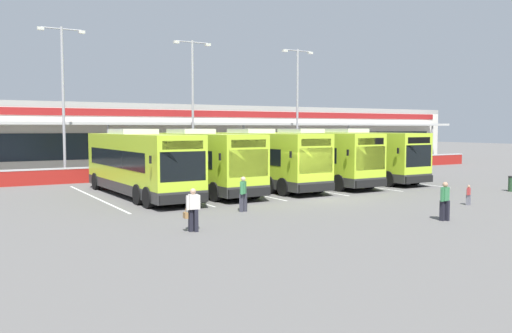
# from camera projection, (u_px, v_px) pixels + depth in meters

# --- Properties ---
(ground_plane) EXTENTS (200.00, 200.00, 0.00)m
(ground_plane) POSITION_uv_depth(u_px,v_px,m) (314.00, 197.00, 29.69)
(ground_plane) COLOR #605E5B
(terminal_building) EXTENTS (70.00, 13.00, 6.00)m
(terminal_building) POSITION_uv_depth(u_px,v_px,m) (151.00, 136.00, 52.67)
(terminal_building) COLOR beige
(terminal_building) RESTS_ON ground
(red_barrier_wall) EXTENTS (60.00, 0.40, 1.10)m
(red_barrier_wall) POSITION_uv_depth(u_px,v_px,m) (204.00, 170.00, 42.15)
(red_barrier_wall) COLOR maroon
(red_barrier_wall) RESTS_ON ground
(coach_bus_leftmost) EXTENTS (3.12, 12.21, 3.78)m
(coach_bus_leftmost) POSITION_uv_depth(u_px,v_px,m) (139.00, 165.00, 30.08)
(coach_bus_leftmost) COLOR #B7DB2D
(coach_bus_leftmost) RESTS_ON ground
(coach_bus_left_centre) EXTENTS (3.12, 12.21, 3.78)m
(coach_bus_left_centre) POSITION_uv_depth(u_px,v_px,m) (198.00, 162.00, 32.41)
(coach_bus_left_centre) COLOR #B7DB2D
(coach_bus_left_centre) RESTS_ON ground
(coach_bus_centre) EXTENTS (3.12, 12.21, 3.78)m
(coach_bus_centre) POSITION_uv_depth(u_px,v_px,m) (258.00, 160.00, 34.67)
(coach_bus_centre) COLOR #B7DB2D
(coach_bus_centre) RESTS_ON ground
(coach_bus_right_centre) EXTENTS (3.12, 12.21, 3.78)m
(coach_bus_right_centre) POSITION_uv_depth(u_px,v_px,m) (309.00, 158.00, 36.89)
(coach_bus_right_centre) COLOR #B7DB2D
(coach_bus_right_centre) RESTS_ON ground
(coach_bus_rightmost) EXTENTS (3.12, 12.21, 3.78)m
(coach_bus_rightmost) POSITION_uv_depth(u_px,v_px,m) (354.00, 156.00, 39.41)
(coach_bus_rightmost) COLOR #B7DB2D
(coach_bus_rightmost) RESTS_ON ground
(bay_stripe_far_west) EXTENTS (0.14, 13.00, 0.01)m
(bay_stripe_far_west) POSITION_uv_depth(u_px,v_px,m) (95.00, 198.00, 29.60)
(bay_stripe_far_west) COLOR silver
(bay_stripe_far_west) RESTS_ON ground
(bay_stripe_west) EXTENTS (0.14, 13.00, 0.01)m
(bay_stripe_west) POSITION_uv_depth(u_px,v_px,m) (167.00, 193.00, 31.70)
(bay_stripe_west) COLOR silver
(bay_stripe_west) RESTS_ON ground
(bay_stripe_mid_west) EXTENTS (0.14, 13.00, 0.01)m
(bay_stripe_mid_west) POSITION_uv_depth(u_px,v_px,m) (230.00, 189.00, 33.81)
(bay_stripe_mid_west) COLOR silver
(bay_stripe_mid_west) RESTS_ON ground
(bay_stripe_centre) EXTENTS (0.14, 13.00, 0.01)m
(bay_stripe_centre) POSITION_uv_depth(u_px,v_px,m) (286.00, 185.00, 35.92)
(bay_stripe_centre) COLOR silver
(bay_stripe_centre) RESTS_ON ground
(bay_stripe_mid_east) EXTENTS (0.14, 13.00, 0.01)m
(bay_stripe_mid_east) POSITION_uv_depth(u_px,v_px,m) (335.00, 182.00, 38.03)
(bay_stripe_mid_east) COLOR silver
(bay_stripe_mid_east) RESTS_ON ground
(bay_stripe_east) EXTENTS (0.14, 13.00, 0.01)m
(bay_stripe_east) POSITION_uv_depth(u_px,v_px,m) (380.00, 179.00, 40.13)
(bay_stripe_east) COLOR silver
(bay_stripe_east) RESTS_ON ground
(pedestrian_with_handbag) EXTENTS (0.63, 0.35, 1.62)m
(pedestrian_with_handbag) POSITION_uv_depth(u_px,v_px,m) (193.00, 209.00, 19.85)
(pedestrian_with_handbag) COLOR black
(pedestrian_with_handbag) RESTS_ON ground
(pedestrian_in_dark_coat) EXTENTS (0.54, 0.29, 1.62)m
(pedestrian_in_dark_coat) POSITION_uv_depth(u_px,v_px,m) (445.00, 200.00, 22.20)
(pedestrian_in_dark_coat) COLOR black
(pedestrian_in_dark_coat) RESTS_ON ground
(pedestrian_child) EXTENTS (0.33, 0.20, 1.00)m
(pedestrian_child) POSITION_uv_depth(u_px,v_px,m) (469.00, 194.00, 26.68)
(pedestrian_child) COLOR slate
(pedestrian_child) RESTS_ON ground
(pedestrian_near_bin) EXTENTS (0.43, 0.46, 1.62)m
(pedestrian_near_bin) POSITION_uv_depth(u_px,v_px,m) (243.00, 193.00, 24.60)
(pedestrian_near_bin) COLOR #33333D
(pedestrian_near_bin) RESTS_ON ground
(lamp_post_west) EXTENTS (3.24, 0.28, 11.00)m
(lamp_post_west) POSITION_uv_depth(u_px,v_px,m) (63.00, 94.00, 38.37)
(lamp_post_west) COLOR #9E9EA3
(lamp_post_west) RESTS_ON ground
(lamp_post_centre) EXTENTS (3.24, 0.28, 11.00)m
(lamp_post_centre) POSITION_uv_depth(u_px,v_px,m) (193.00, 98.00, 44.30)
(lamp_post_centre) COLOR #9E9EA3
(lamp_post_centre) RESTS_ON ground
(lamp_post_east) EXTENTS (3.24, 0.28, 11.00)m
(lamp_post_east) POSITION_uv_depth(u_px,v_px,m) (297.00, 101.00, 49.20)
(lamp_post_east) COLOR #9E9EA3
(lamp_post_east) RESTS_ON ground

